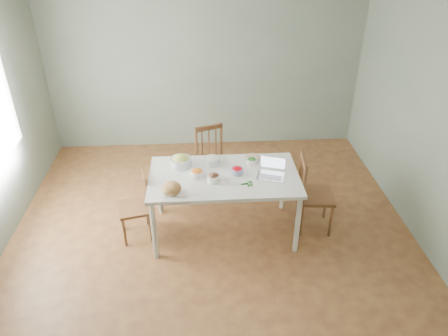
{
  "coord_description": "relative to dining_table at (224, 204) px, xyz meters",
  "views": [
    {
      "loc": [
        -0.12,
        -4.13,
        3.48
      ],
      "look_at": [
        0.15,
        0.1,
        0.92
      ],
      "focal_mm": 34.24,
      "sensor_mm": 36.0,
      "label": 1
    }
  ],
  "objects": [
    {
      "name": "bowl_redpep",
      "position": [
        0.16,
        0.03,
        0.45
      ],
      "size": [
        0.19,
        0.19,
        0.09
      ],
      "primitive_type": null,
      "rotation": [
        0.0,
        0.0,
        -0.43
      ],
      "color": "red",
      "rests_on": "dining_table"
    },
    {
      "name": "floor",
      "position": [
        -0.15,
        -0.1,
        -0.41
      ],
      "size": [
        5.0,
        5.0,
        0.0
      ],
      "primitive_type": "cube",
      "color": "#562F1C",
      "rests_on": "ground"
    },
    {
      "name": "chair_left",
      "position": [
        -1.09,
        -0.02,
        0.02
      ],
      "size": [
        0.44,
        0.46,
        0.87
      ],
      "primitive_type": null,
      "rotation": [
        0.0,
        0.0,
        -1.35
      ],
      "color": "brown",
      "rests_on": "floor"
    },
    {
      "name": "wall_front",
      "position": [
        -0.15,
        -2.6,
        0.94
      ],
      "size": [
        5.0,
        0.0,
        2.7
      ],
      "primitive_type": "cube",
      "color": "gray",
      "rests_on": "ground"
    },
    {
      "name": "bowl_mushroom",
      "position": [
        -0.13,
        -0.12,
        0.46
      ],
      "size": [
        0.16,
        0.16,
        0.1
      ],
      "primitive_type": null,
      "rotation": [
        0.0,
        0.0,
        -0.07
      ],
      "color": "black",
      "rests_on": "dining_table"
    },
    {
      "name": "wall_back",
      "position": [
        -0.15,
        2.4,
        0.94
      ],
      "size": [
        5.0,
        0.0,
        2.7
      ],
      "primitive_type": "cube",
      "color": "gray",
      "rests_on": "ground"
    },
    {
      "name": "dining_table",
      "position": [
        0.0,
        0.0,
        0.0
      ],
      "size": [
        1.76,
        0.99,
        0.82
      ],
      "primitive_type": null,
      "color": "white",
      "rests_on": "floor"
    },
    {
      "name": "bread_boule",
      "position": [
        -0.59,
        -0.34,
        0.48
      ],
      "size": [
        0.22,
        0.22,
        0.14
      ],
      "primitive_type": "ellipsoid",
      "rotation": [
        0.0,
        0.0,
        0.06
      ],
      "color": "#A06D3E",
      "rests_on": "dining_table"
    },
    {
      "name": "bowl_broccoli",
      "position": [
        0.35,
        0.25,
        0.45
      ],
      "size": [
        0.17,
        0.17,
        0.08
      ],
      "primitive_type": null,
      "rotation": [
        0.0,
        0.0,
        -0.32
      ],
      "color": "#0F3B11",
      "rests_on": "dining_table"
    },
    {
      "name": "ceiling",
      "position": [
        -0.15,
        -0.1,
        2.29
      ],
      "size": [
        5.0,
        5.0,
        0.0
      ],
      "primitive_type": "cube",
      "color": "white",
      "rests_on": "ground"
    },
    {
      "name": "bowl_carrot",
      "position": [
        -0.32,
        -0.0,
        0.46
      ],
      "size": [
        0.21,
        0.21,
        0.09
      ],
      "primitive_type": null,
      "rotation": [
        0.0,
        0.0,
        0.31
      ],
      "color": "orange",
      "rests_on": "dining_table"
    },
    {
      "name": "flatbread",
      "position": [
        0.39,
        0.39,
        0.42
      ],
      "size": [
        0.21,
        0.21,
        0.02
      ],
      "primitive_type": "cylinder",
      "rotation": [
        0.0,
        0.0,
        0.13
      ],
      "color": "#C8AF89",
      "rests_on": "dining_table"
    },
    {
      "name": "basil_bunch",
      "position": [
        0.25,
        -0.2,
        0.42
      ],
      "size": [
        0.17,
        0.17,
        0.02
      ],
      "primitive_type": null,
      "color": "#184F17",
      "rests_on": "dining_table"
    },
    {
      "name": "laptop",
      "position": [
        0.54,
        -0.07,
        0.52
      ],
      "size": [
        0.39,
        0.37,
        0.21
      ],
      "primitive_type": null,
      "rotation": [
        0.0,
        0.0,
        -0.32
      ],
      "color": "silver",
      "rests_on": "dining_table"
    },
    {
      "name": "bowl_onion",
      "position": [
        -0.13,
        0.27,
        0.46
      ],
      "size": [
        0.22,
        0.22,
        0.11
      ],
      "primitive_type": null,
      "rotation": [
        0.0,
        0.0,
        -0.12
      ],
      "color": "beige",
      "rests_on": "dining_table"
    },
    {
      "name": "butter_stick",
      "position": [
        -0.48,
        -0.42,
        0.43
      ],
      "size": [
        0.12,
        0.04,
        0.03
      ],
      "primitive_type": "cube",
      "rotation": [
        0.0,
        0.0,
        -0.04
      ],
      "color": "white",
      "rests_on": "dining_table"
    },
    {
      "name": "chair_right",
      "position": [
        1.14,
        0.02,
        0.09
      ],
      "size": [
        0.46,
        0.48,
        1.0
      ],
      "primitive_type": null,
      "rotation": [
        0.0,
        0.0,
        1.46
      ],
      "color": "brown",
      "rests_on": "floor"
    },
    {
      "name": "chair_far",
      "position": [
        -0.08,
        0.86,
        0.08
      ],
      "size": [
        0.54,
        0.53,
        0.98
      ],
      "primitive_type": null,
      "rotation": [
        0.0,
        0.0,
        0.34
      ],
      "color": "brown",
      "rests_on": "floor"
    },
    {
      "name": "wall_right",
      "position": [
        2.35,
        -0.1,
        0.94
      ],
      "size": [
        0.0,
        5.0,
        2.7
      ],
      "primitive_type": "cube",
      "color": "gray",
      "rests_on": "ground"
    },
    {
      "name": "bowl_squash",
      "position": [
        -0.51,
        0.24,
        0.48
      ],
      "size": [
        0.31,
        0.31,
        0.15
      ],
      "primitive_type": null,
      "rotation": [
        0.0,
        0.0,
        -0.27
      ],
      "color": "tan",
      "rests_on": "dining_table"
    }
  ]
}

